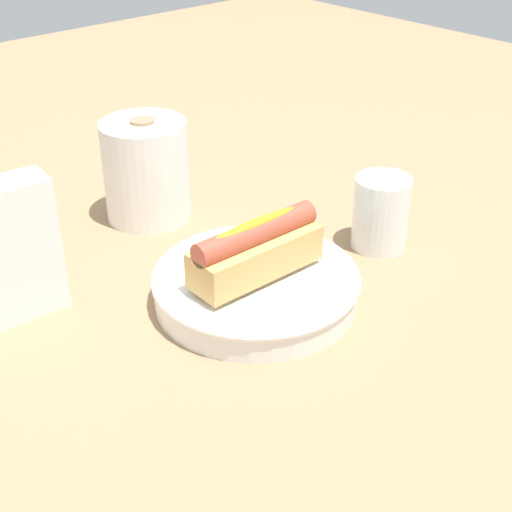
{
  "coord_description": "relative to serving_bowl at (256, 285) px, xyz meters",
  "views": [
    {
      "loc": [
        -0.42,
        -0.51,
        0.45
      ],
      "look_at": [
        0.03,
        -0.02,
        0.06
      ],
      "focal_mm": 51.59,
      "sensor_mm": 36.0,
      "label": 1
    }
  ],
  "objects": [
    {
      "name": "ground_plane",
      "position": [
        -0.03,
        0.02,
        -0.02
      ],
      "size": [
        2.4,
        2.4,
        0.0
      ],
      "primitive_type": "plane",
      "color": "#9E7A56"
    },
    {
      "name": "serving_bowl",
      "position": [
        0.0,
        0.0,
        0.0
      ],
      "size": [
        0.23,
        0.23,
        0.04
      ],
      "color": "white",
      "rests_on": "ground_plane"
    },
    {
      "name": "hotdog_front",
      "position": [
        -0.0,
        0.0,
        0.04
      ],
      "size": [
        0.15,
        0.05,
        0.06
      ],
      "color": "tan",
      "rests_on": "serving_bowl"
    },
    {
      "name": "water_glass",
      "position": [
        0.19,
        -0.01,
        0.02
      ],
      "size": [
        0.07,
        0.07,
        0.09
      ],
      "color": "white",
      "rests_on": "ground_plane"
    },
    {
      "name": "paper_towel_roll",
      "position": [
        0.03,
        0.24,
        0.05
      ],
      "size": [
        0.11,
        0.11,
        0.13
      ],
      "color": "white",
      "rests_on": "ground_plane"
    },
    {
      "name": "napkin_box",
      "position": [
        -0.21,
        0.15,
        0.06
      ],
      "size": [
        0.11,
        0.06,
        0.15
      ],
      "primitive_type": "cube",
      "rotation": [
        0.0,
        0.0,
        -0.11
      ],
      "color": "white",
      "rests_on": "ground_plane"
    }
  ]
}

